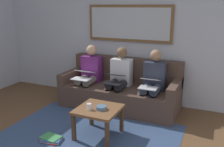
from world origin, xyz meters
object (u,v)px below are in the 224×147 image
at_px(framed_mirror, 129,23).
at_px(cup, 89,107).
at_px(coffee_table, 98,112).
at_px(laptop_silver, 150,83).
at_px(person_left, 153,80).
at_px(laptop_white, 83,75).
at_px(person_middle, 120,76).
at_px(laptop_black, 114,79).
at_px(magazine_stack, 51,139).
at_px(bowl, 101,108).
at_px(couch, 121,90).
at_px(person_right, 89,73).

xyz_separation_m(framed_mirror, cup, (-0.04, 1.70, -1.06)).
distance_m(coffee_table, laptop_silver, 1.07).
relative_size(coffee_table, person_left, 0.53).
xyz_separation_m(cup, laptop_white, (0.68, -1.01, 0.14)).
bearing_deg(laptop_silver, cup, 59.21).
distance_m(cup, person_middle, 1.25).
bearing_deg(laptop_white, laptop_black, 179.58).
bearing_deg(laptop_black, magazine_stack, 72.17).
bearing_deg(magazine_stack, bowl, -148.01).
bearing_deg(couch, magazine_stack, 75.43).
distance_m(laptop_black, laptop_white, 0.64).
bearing_deg(coffee_table, magazine_stack, 35.91).
height_order(framed_mirror, cup, framed_mirror).
bearing_deg(magazine_stack, person_middle, -105.18).
distance_m(coffee_table, magazine_stack, 0.77).
bearing_deg(framed_mirror, bowl, 96.89).
xyz_separation_m(cup, person_middle, (0.04, -1.25, 0.12)).
height_order(bowl, person_right, person_right).
height_order(framed_mirror, laptop_white, framed_mirror).
distance_m(person_middle, laptop_black, 0.24).
bearing_deg(laptop_silver, person_left, -90.00).
height_order(person_left, laptop_silver, person_left).
bearing_deg(bowl, person_middle, -80.46).
relative_size(cup, person_right, 0.08).
height_order(laptop_black, magazine_stack, laptop_black).
distance_m(person_left, laptop_white, 1.30).
xyz_separation_m(cup, magazine_stack, (0.46, 0.31, -0.46)).
bearing_deg(couch, person_middle, 90.00).
relative_size(bowl, laptop_white, 0.43).
distance_m(cup, person_right, 1.43).
relative_size(couch, bowl, 14.24).
height_order(couch, magazine_stack, couch).
height_order(person_middle, person_right, same).
bearing_deg(person_right, laptop_silver, 169.32).
bearing_deg(cup, person_right, -61.33).
bearing_deg(person_middle, magazine_stack, 74.82).
bearing_deg(person_right, framed_mirror, -144.48).
bearing_deg(person_left, magazine_stack, 55.66).
distance_m(framed_mirror, bowl, 1.96).
xyz_separation_m(bowl, laptop_white, (0.84, -0.93, 0.16)).
xyz_separation_m(person_middle, magazine_stack, (0.42, 1.55, -0.58)).
bearing_deg(person_left, coffee_table, 66.40).
height_order(coffee_table, person_right, person_right).
distance_m(couch, framed_mirror, 1.30).
distance_m(person_right, magazine_stack, 1.67).
xyz_separation_m(coffee_table, magazine_stack, (0.56, 0.41, -0.35)).
height_order(person_left, magazine_stack, person_left).
bearing_deg(bowl, laptop_white, -48.04).
xyz_separation_m(coffee_table, laptop_white, (0.78, -0.91, 0.25)).
bearing_deg(laptop_white, magazine_stack, 99.41).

